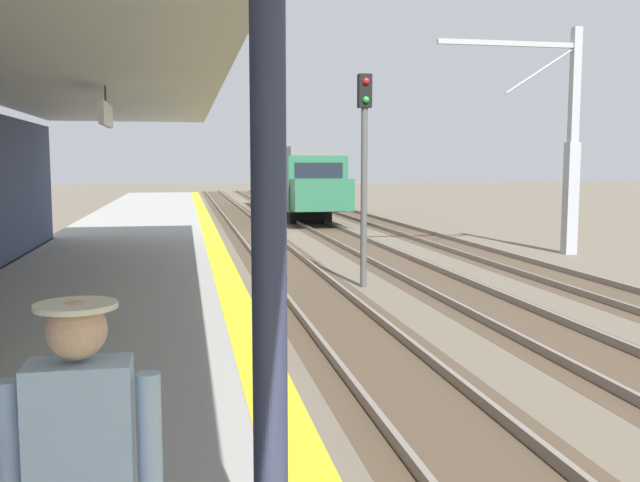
{
  "coord_description": "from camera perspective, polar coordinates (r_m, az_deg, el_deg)",
  "views": [
    {
      "loc": [
        -1.02,
        1.95,
        3.07
      ],
      "look_at": [
        0.63,
        10.62,
        2.1
      ],
      "focal_mm": 40.06,
      "sensor_mm": 36.0,
      "label": 1
    }
  ],
  "objects": [
    {
      "name": "station_platform",
      "position": [
        14.37,
        -16.56,
        -4.51
      ],
      "size": [
        5.0,
        80.0,
        0.91
      ],
      "color": "#999993",
      "rests_on": "ground"
    },
    {
      "name": "track_pair_nearest_platform",
      "position": [
        18.53,
        -1.57,
        -3.13
      ],
      "size": [
        2.34,
        120.0,
        0.16
      ],
      "color": "#4C3D2D",
      "rests_on": "ground"
    },
    {
      "name": "track_pair_middle",
      "position": [
        19.36,
        8.42,
        -2.79
      ],
      "size": [
        2.34,
        120.0,
        0.16
      ],
      "color": "#4C3D2D",
      "rests_on": "ground"
    },
    {
      "name": "track_pair_far_side",
      "position": [
        20.72,
        17.35,
        -2.42
      ],
      "size": [
        2.34,
        120.0,
        0.16
      ],
      "color": "#4C3D2D",
      "rests_on": "ground"
    },
    {
      "name": "approaching_train",
      "position": [
        42.64,
        -2.25,
        5.04
      ],
      "size": [
        2.93,
        19.6,
        4.76
      ],
      "color": "#286647",
      "rests_on": "ground"
    },
    {
      "name": "rail_signal_post",
      "position": [
        17.54,
        3.55,
        6.65
      ],
      "size": [
        0.32,
        0.34,
        5.2
      ],
      "color": "#4C4C4C",
      "rests_on": "ground"
    },
    {
      "name": "catenary_pylon_far_side",
      "position": [
        25.27,
        18.92,
        7.12
      ],
      "size": [
        5.0,
        0.4,
        7.5
      ],
      "color": "#9EA3A8",
      "rests_on": "ground"
    }
  ]
}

